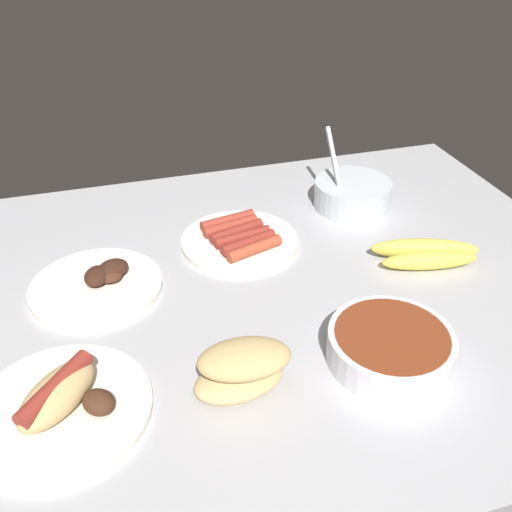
# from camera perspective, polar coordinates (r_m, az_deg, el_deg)

# --- Properties ---
(ground_plane) EXTENTS (1.20, 0.90, 0.03)m
(ground_plane) POSITION_cam_1_polar(r_m,az_deg,el_deg) (0.95, 0.11, -3.95)
(ground_plane) COLOR #B2B2B7
(plate_sausages) EXTENTS (0.21, 0.21, 0.03)m
(plate_sausages) POSITION_cam_1_polar(r_m,az_deg,el_deg) (1.05, -1.64, 1.74)
(plate_sausages) COLOR white
(plate_sausages) RESTS_ON ground_plane
(plate_grilled_meat) EXTENTS (0.22, 0.22, 0.04)m
(plate_grilled_meat) POSITION_cam_1_polar(r_m,az_deg,el_deg) (0.98, -15.35, -2.59)
(plate_grilled_meat) COLOR white
(plate_grilled_meat) RESTS_ON ground_plane
(banana_bunch) EXTENTS (0.19, 0.11, 0.04)m
(banana_bunch) POSITION_cam_1_polar(r_m,az_deg,el_deg) (1.04, 16.52, 0.29)
(banana_bunch) COLOR #E5D14C
(banana_bunch) RESTS_ON ground_plane
(bowl_chili) EXTENTS (0.17, 0.17, 0.05)m
(bowl_chili) POSITION_cam_1_polar(r_m,az_deg,el_deg) (0.82, 13.19, -8.65)
(bowl_chili) COLOR white
(bowl_chili) RESTS_ON ground_plane
(plate_hotdog_assembled) EXTENTS (0.23, 0.23, 0.06)m
(plate_hotdog_assembled) POSITION_cam_1_polar(r_m,az_deg,el_deg) (0.78, -18.81, -13.62)
(plate_hotdog_assembled) COLOR white
(plate_hotdog_assembled) RESTS_ON ground_plane
(bowl_coleslaw) EXTENTS (0.15, 0.15, 0.15)m
(bowl_coleslaw) POSITION_cam_1_polar(r_m,az_deg,el_deg) (1.18, 9.54, 6.23)
(bowl_coleslaw) COLOR silver
(bowl_coleslaw) RESTS_ON ground_plane
(bread_stack) EXTENTS (0.14, 0.09, 0.07)m
(bread_stack) POSITION_cam_1_polar(r_m,az_deg,el_deg) (0.75, -1.44, -11.18)
(bread_stack) COLOR #DBB77A
(bread_stack) RESTS_ON ground_plane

